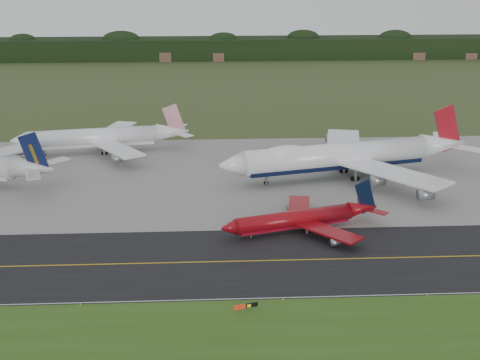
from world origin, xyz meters
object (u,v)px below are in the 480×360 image
Objects in this scene: jet_ba_747 at (345,155)px; taxiway_sign at (246,306)px; jet_star_tail at (103,137)px; jet_red_737 at (303,218)px.

jet_ba_747 reaches higher than taxiway_sign.
jet_star_tail is 107.64m from taxiway_sign.
jet_ba_747 reaches higher than jet_red_737.
jet_red_737 is 84.23m from jet_star_tail.
jet_red_737 reaches higher than taxiway_sign.
jet_ba_747 is 40.52m from jet_red_737.
jet_red_737 is 38.36m from taxiway_sign.
jet_star_tail is (-53.36, 65.14, 1.97)m from jet_red_737.
taxiway_sign is at bearing -113.72° from jet_ba_747.
jet_star_tail is at bearing 129.32° from jet_red_737.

